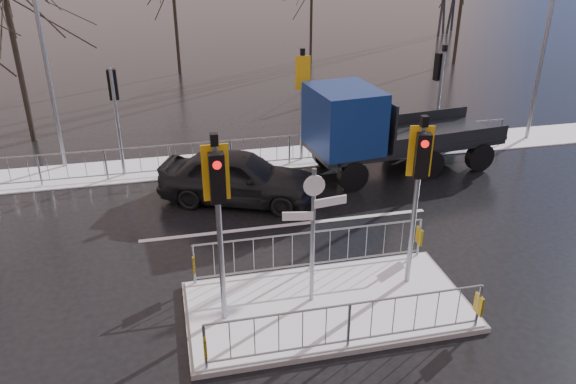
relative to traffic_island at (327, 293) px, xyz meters
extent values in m
plane|color=black|center=(0.01, -0.01, -0.39)|extent=(120.00, 120.00, 0.00)
cube|color=white|center=(0.01, 8.59, -0.37)|extent=(30.00, 2.00, 0.04)
cube|color=silver|center=(0.01, 3.79, -0.39)|extent=(8.00, 0.15, 0.01)
cube|color=slate|center=(0.01, -0.01, -0.33)|extent=(6.00, 3.00, 0.12)
cube|color=white|center=(0.01, -0.01, -0.26)|extent=(5.85, 2.85, 0.03)
cube|color=gold|center=(-2.69, -1.39, 0.28)|extent=(0.05, 0.28, 0.42)
cube|color=gold|center=(2.71, -1.39, 0.28)|extent=(0.05, 0.28, 0.42)
cube|color=gold|center=(-2.69, 1.37, 0.28)|extent=(0.05, 0.28, 0.42)
cube|color=gold|center=(2.71, 1.37, 0.28)|extent=(0.05, 0.28, 0.42)
cylinder|color=gray|center=(-2.19, -0.01, 1.63)|extent=(0.11, 0.11, 3.80)
cube|color=black|center=(-2.19, -0.19, 2.98)|extent=(0.28, 0.22, 0.95)
cylinder|color=red|center=(-2.19, -0.30, 3.28)|extent=(0.16, 0.04, 0.16)
cube|color=#E3A40D|center=(-2.19, 0.06, 2.98)|extent=(0.50, 0.03, 1.10)
cube|color=black|center=(-2.19, -0.01, 3.65)|extent=(0.14, 0.14, 0.22)
cylinder|color=gray|center=(2.01, 0.39, 1.58)|extent=(0.11, 0.11, 3.70)
cube|color=black|center=(1.96, 0.22, 2.88)|extent=(0.33, 0.28, 0.95)
cylinder|color=red|center=(1.94, 0.11, 3.18)|extent=(0.16, 0.08, 0.16)
cube|color=#E3A40D|center=(2.03, 0.46, 2.88)|extent=(0.49, 0.16, 1.10)
cube|color=black|center=(2.01, 0.39, 3.55)|extent=(0.14, 0.14, 0.22)
cylinder|color=gray|center=(-0.29, 0.19, 1.28)|extent=(0.09, 0.09, 3.10)
cube|color=silver|center=(0.06, 0.19, 2.08)|extent=(0.70, 0.14, 0.18)
cube|color=silver|center=(-0.61, 0.19, 1.83)|extent=(0.62, 0.15, 0.18)
cylinder|color=silver|center=(-0.29, 0.16, 2.48)|extent=(0.44, 0.03, 0.44)
cylinder|color=gray|center=(-4.49, 8.29, 1.40)|extent=(0.11, 0.11, 3.50)
cube|color=black|center=(-4.49, 8.47, 2.60)|extent=(0.28, 0.22, 0.95)
cylinder|color=red|center=(-4.49, 8.58, 2.90)|extent=(0.16, 0.04, 0.16)
cylinder|color=gray|center=(1.51, 8.29, 1.45)|extent=(0.11, 0.11, 3.60)
cube|color=black|center=(1.51, 8.47, 2.70)|extent=(0.28, 0.22, 0.95)
cylinder|color=red|center=(1.51, 8.58, 3.00)|extent=(0.16, 0.04, 0.16)
cube|color=#E3A40D|center=(1.51, 8.22, 2.70)|extent=(0.50, 0.03, 1.10)
cube|color=black|center=(1.51, 8.29, 3.37)|extent=(0.14, 0.14, 0.22)
cylinder|color=gray|center=(6.51, 8.29, 1.40)|extent=(0.11, 0.11, 3.50)
cube|color=black|center=(6.46, 8.46, 2.60)|extent=(0.33, 0.28, 0.95)
cylinder|color=red|center=(6.44, 8.57, 2.90)|extent=(0.16, 0.08, 0.16)
cube|color=black|center=(6.51, 8.29, 3.27)|extent=(0.14, 0.14, 0.22)
imported|color=black|center=(-1.10, 5.62, 0.39)|extent=(4.93, 3.47, 1.56)
cylinder|color=black|center=(2.45, 5.53, 0.09)|extent=(1.00, 0.41, 0.97)
cylinder|color=black|center=(2.20, 7.56, 0.09)|extent=(1.00, 0.41, 0.97)
cylinder|color=black|center=(5.14, 5.86, 0.09)|extent=(1.00, 0.41, 0.97)
cylinder|color=black|center=(4.90, 7.88, 0.09)|extent=(1.00, 0.41, 0.97)
cylinder|color=black|center=(7.07, 6.09, 0.09)|extent=(1.00, 0.41, 0.97)
cylinder|color=black|center=(6.82, 8.11, 0.09)|extent=(1.00, 0.41, 0.97)
cube|color=black|center=(4.63, 6.82, 0.56)|extent=(6.62, 2.98, 0.16)
cube|color=navy|center=(2.42, 6.56, 1.61)|extent=(2.20, 2.54, 1.94)
cube|color=black|center=(3.35, 6.67, 1.99)|extent=(0.27, 1.93, 1.07)
cube|color=#2D3033|center=(1.84, 6.49, 0.53)|extent=(0.38, 2.23, 0.34)
cube|color=black|center=(5.69, 6.95, 0.70)|extent=(4.51, 2.82, 0.12)
cube|color=black|center=(3.62, 6.70, 1.47)|extent=(0.36, 2.32, 1.45)
cylinder|color=black|center=(-7.99, 12.49, 3.29)|extent=(0.20, 0.20, 7.36)
cylinder|color=black|center=(-1.99, 21.99, 3.06)|extent=(0.19, 0.19, 6.90)
cylinder|color=black|center=(6.01, 23.99, 2.60)|extent=(0.16, 0.16, 5.98)
cylinder|color=gray|center=(10.51, 8.49, 3.61)|extent=(0.14, 0.14, 8.00)
cylinder|color=gray|center=(-6.49, 9.49, 3.71)|extent=(0.14, 0.14, 8.20)
camera|label=1|loc=(-2.98, -9.38, 7.07)|focal=35.00mm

